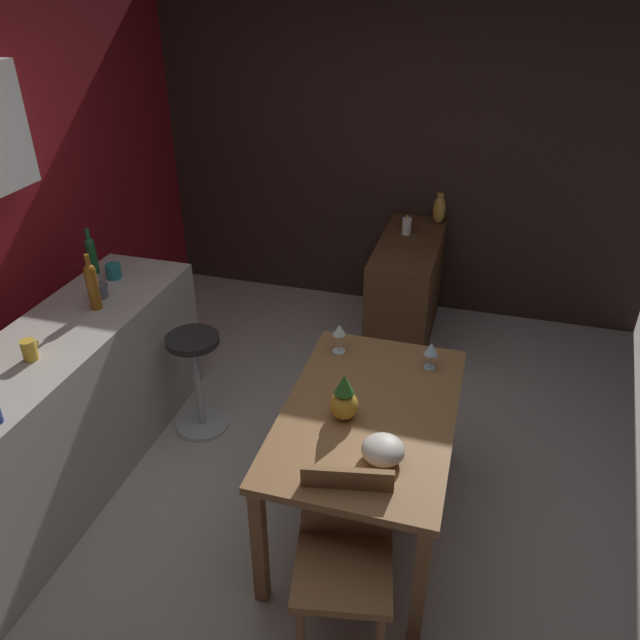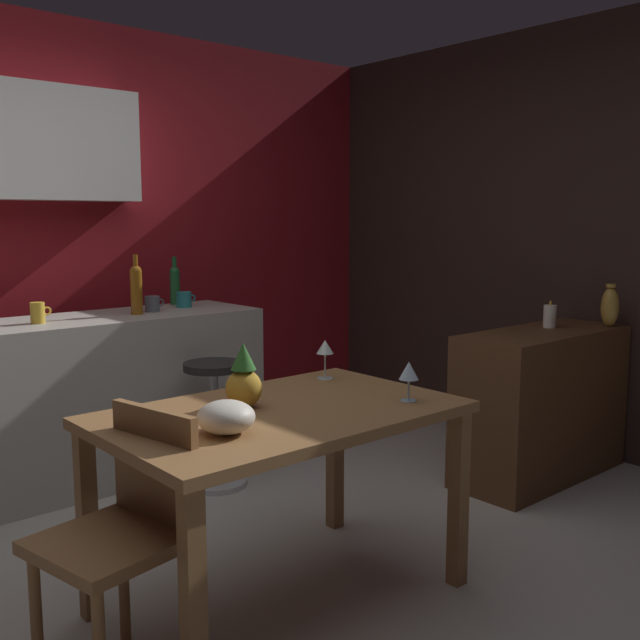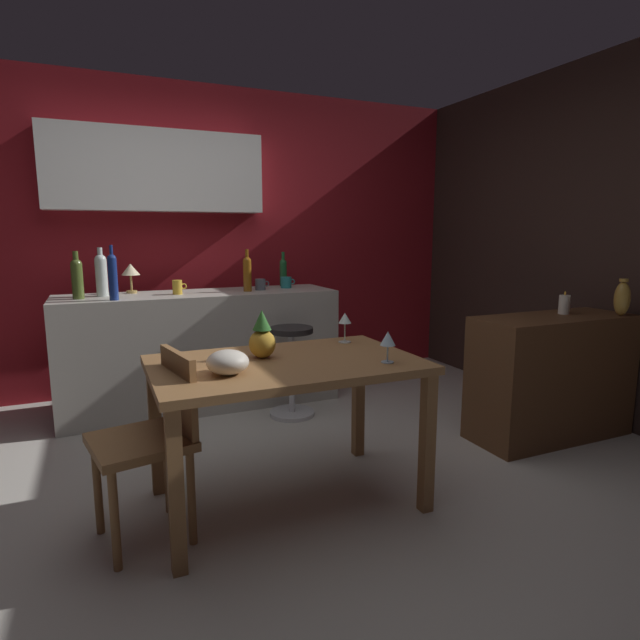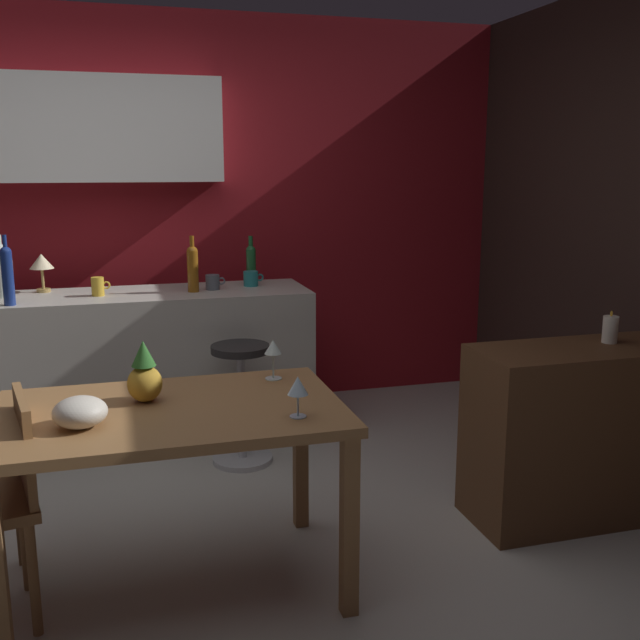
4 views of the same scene
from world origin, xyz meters
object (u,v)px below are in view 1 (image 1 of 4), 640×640
object	(u,v)px
pineapple_centerpiece	(344,400)
pillar_candle_tall	(407,226)
chair_near_window	(344,554)
vase_brass	(439,209)
wine_bottle_green	(91,253)
cup_slate	(100,290)
dining_table	(369,425)
wine_bottle_amber	(92,284)
wine_glass_right	(339,331)
cup_mustard	(29,350)
cup_teal	(114,271)
wine_glass_left	(431,349)
bar_stool	(197,380)
sideboard_cabinet	(406,291)
fruit_bowl	(383,450)

from	to	relation	value
pineapple_centerpiece	pillar_candle_tall	xyz separation A→B (m)	(2.12, 0.05, 0.04)
chair_near_window	vase_brass	size ratio (longest dim) A/B	3.43
wine_bottle_green	pillar_candle_tall	xyz separation A→B (m)	(1.37, -1.76, -0.15)
wine_bottle_green	cup_slate	size ratio (longest dim) A/B	2.49
pineapple_centerpiece	dining_table	bearing A→B (deg)	-50.98
pineapple_centerpiece	wine_bottle_amber	size ratio (longest dim) A/B	0.73
pineapple_centerpiece	wine_bottle_amber	bearing A→B (deg)	76.78
wine_glass_right	cup_slate	bearing A→B (deg)	92.38
cup_mustard	cup_teal	world-z (taller)	cup_mustard
cup_slate	wine_glass_right	bearing A→B (deg)	-87.62
wine_glass_left	wine_bottle_amber	distance (m)	1.88
chair_near_window	bar_stool	bearing A→B (deg)	47.63
pineapple_centerpiece	cup_teal	distance (m)	1.80
cup_teal	vase_brass	world-z (taller)	vase_brass
wine_bottle_amber	dining_table	bearing A→B (deg)	-99.48
sideboard_cabinet	wine_bottle_green	distance (m)	2.28
dining_table	bar_stool	size ratio (longest dim) A/B	1.91
cup_slate	vase_brass	bearing A→B (deg)	-42.05
pineapple_centerpiece	cup_teal	size ratio (longest dim) A/B	1.93
wine_glass_left	cup_teal	bearing A→B (deg)	84.13
chair_near_window	cup_mustard	bearing A→B (deg)	77.63
chair_near_window	pillar_candle_tall	size ratio (longest dim) A/B	5.50
fruit_bowl	cup_slate	world-z (taller)	cup_slate
wine_bottle_green	cup_mustard	bearing A→B (deg)	-164.37
cup_teal	chair_near_window	bearing A→B (deg)	-125.47
sideboard_cabinet	wine_bottle_amber	world-z (taller)	wine_bottle_amber
bar_stool	cup_teal	xyz separation A→B (m)	(0.18, 0.59, 0.59)
wine_glass_right	fruit_bowl	xyz separation A→B (m)	(-0.77, -0.39, -0.08)
wine_glass_right	vase_brass	size ratio (longest dim) A/B	0.70
wine_glass_right	bar_stool	bearing A→B (deg)	89.37
dining_table	sideboard_cabinet	xyz separation A→B (m)	(1.91, 0.11, -0.24)
sideboard_cabinet	vase_brass	distance (m)	0.68
sideboard_cabinet	cup_teal	bearing A→B (deg)	127.71
sideboard_cabinet	vase_brass	xyz separation A→B (m)	(0.41, -0.16, 0.53)
bar_stool	wine_bottle_amber	xyz separation A→B (m)	(-0.19, 0.47, 0.69)
wine_glass_right	vase_brass	distance (m)	1.89
wine_bottle_green	pillar_candle_tall	bearing A→B (deg)	-52.16
pineapple_centerpiece	cup_slate	xyz separation A→B (m)	(0.48, 1.58, 0.10)
sideboard_cabinet	wine_glass_right	distance (m)	1.54
dining_table	sideboard_cabinet	bearing A→B (deg)	3.27
bar_stool	pillar_candle_tall	size ratio (longest dim) A/B	4.43
chair_near_window	wine_glass_right	bearing A→B (deg)	15.73
wine_bottle_amber	bar_stool	bearing A→B (deg)	-67.87
wine_glass_left	fruit_bowl	world-z (taller)	wine_glass_left
sideboard_cabinet	fruit_bowl	distance (m)	2.28
vase_brass	cup_teal	bearing A→B (deg)	132.98
wine_glass_right	wine_bottle_green	distance (m)	1.67
wine_glass_left	wine_bottle_amber	bearing A→B (deg)	95.00
cup_slate	cup_teal	xyz separation A→B (m)	(0.25, 0.07, 0.00)
wine_bottle_amber	sideboard_cabinet	bearing A→B (deg)	-43.00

